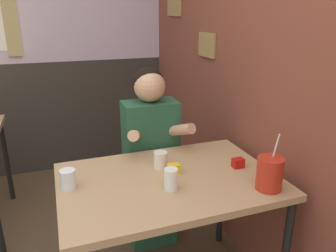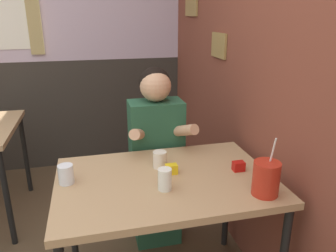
{
  "view_description": "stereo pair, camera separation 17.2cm",
  "coord_description": "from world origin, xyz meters",
  "views": [
    {
      "loc": [
        0.18,
        -0.93,
        1.54
      ],
      "look_at": [
        0.73,
        0.6,
        0.98
      ],
      "focal_mm": 35.0,
      "sensor_mm": 36.0,
      "label": 1
    },
    {
      "loc": [
        0.34,
        -0.98,
        1.54
      ],
      "look_at": [
        0.73,
        0.6,
        0.98
      ],
      "focal_mm": 35.0,
      "sensor_mm": 36.0,
      "label": 2
    }
  ],
  "objects": [
    {
      "name": "main_table",
      "position": [
        0.68,
        0.45,
        0.68
      ],
      "size": [
        1.08,
        0.74,
        0.75
      ],
      "color": "tan",
      "rests_on": "ground_plane"
    },
    {
      "name": "brick_wall_right",
      "position": [
        1.3,
        1.19,
        1.35
      ],
      "size": [
        0.08,
        4.37,
        2.7
      ],
      "color": "brown",
      "rests_on": "ground_plane"
    },
    {
      "name": "glass_far_side",
      "position": [
        0.68,
        0.57,
        0.8
      ],
      "size": [
        0.07,
        0.07,
        0.09
      ],
      "color": "silver",
      "rests_on": "main_table"
    },
    {
      "name": "glass_near_pitcher",
      "position": [
        0.2,
        0.51,
        0.8
      ],
      "size": [
        0.07,
        0.07,
        0.1
      ],
      "color": "silver",
      "rests_on": "main_table"
    },
    {
      "name": "person_seated",
      "position": [
        0.73,
        0.95,
        0.64
      ],
      "size": [
        0.42,
        0.4,
        1.23
      ],
      "color": "#235138",
      "rests_on": "ground_plane"
    },
    {
      "name": "cocktail_pitcher",
      "position": [
        1.08,
        0.19,
        0.83
      ],
      "size": [
        0.12,
        0.12,
        0.28
      ],
      "color": "#B22819",
      "rests_on": "main_table"
    },
    {
      "name": "condiment_ketchup",
      "position": [
        1.07,
        0.44,
        0.78
      ],
      "size": [
        0.06,
        0.04,
        0.05
      ],
      "color": "#B7140F",
      "rests_on": "main_table"
    },
    {
      "name": "condiment_mustard",
      "position": [
        0.72,
        0.49,
        0.78
      ],
      "size": [
        0.06,
        0.04,
        0.05
      ],
      "color": "yellow",
      "rests_on": "main_table"
    },
    {
      "name": "back_wall",
      "position": [
        -0.01,
        2.4,
        1.36
      ],
      "size": [
        5.53,
        0.09,
        2.7
      ],
      "color": "silver",
      "rests_on": "ground_plane"
    },
    {
      "name": "glass_center",
      "position": [
        0.65,
        0.34,
        0.81
      ],
      "size": [
        0.07,
        0.07,
        0.11
      ],
      "color": "silver",
      "rests_on": "main_table"
    }
  ]
}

